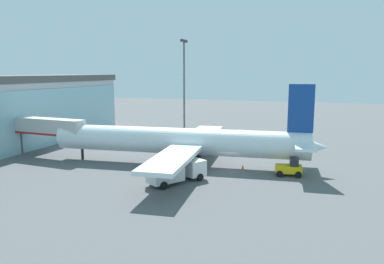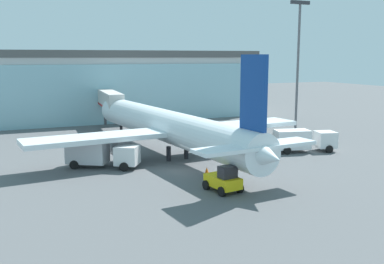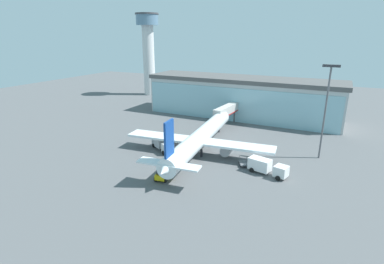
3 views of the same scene
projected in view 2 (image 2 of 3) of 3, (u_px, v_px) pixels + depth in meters
ground at (186, 171)px, 44.50m from camera, size 240.00×240.00×0.00m
terminal_building at (95, 85)px, 80.01m from camera, size 59.55×15.08×12.20m
jet_bridge at (109, 100)px, 69.35m from camera, size 3.45×14.09×5.91m
apron_light_mast at (298, 56)px, 65.85m from camera, size 3.20×0.40×19.11m
airplane at (169, 127)px, 50.36m from camera, size 32.26×39.00×11.34m
catering_truck at (100, 153)px, 45.52m from camera, size 7.30×5.86×2.65m
fuel_truck at (303, 140)px, 53.05m from camera, size 7.62×3.97×2.65m
baggage_cart at (260, 148)px, 52.94m from camera, size 2.66×3.22×1.50m
pushback_tug at (224, 180)px, 37.46m from camera, size 2.55×3.42×2.30m
safety_cone_nose at (207, 170)px, 43.71m from camera, size 0.36×0.36×0.55m
safety_cone_wingtip at (279, 147)px, 54.59m from camera, size 0.36×0.36×0.55m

